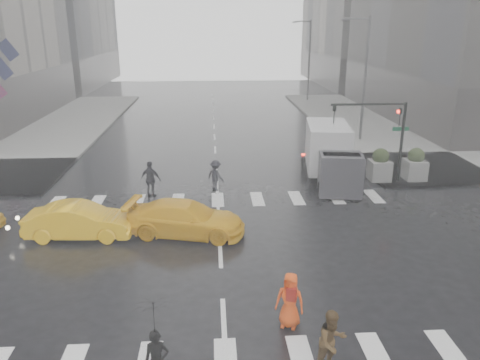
{
  "coord_description": "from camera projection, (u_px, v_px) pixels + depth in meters",
  "views": [
    {
      "loc": [
        -0.26,
        -16.0,
        8.29
      ],
      "look_at": [
        0.87,
        2.0,
        2.35
      ],
      "focal_mm": 35.0,
      "sensor_mm": 36.0,
      "label": 1
    }
  ],
  "objects": [
    {
      "name": "ground",
      "position": [
        220.0,
        255.0,
        17.78
      ],
      "size": [
        120.0,
        120.0,
        0.0
      ],
      "primitive_type": "plane",
      "color": "black",
      "rests_on": "ground"
    },
    {
      "name": "sidewalk_ne",
      "position": [
        472.0,
        140.0,
        35.5
      ],
      "size": [
        35.0,
        35.0,
        0.15
      ],
      "primitive_type": "cube",
      "color": "slate",
      "rests_on": "ground"
    },
    {
      "name": "road_markings",
      "position": [
        220.0,
        255.0,
        17.77
      ],
      "size": [
        18.0,
        48.0,
        0.01
      ],
      "primitive_type": null,
      "color": "silver",
      "rests_on": "ground"
    },
    {
      "name": "traffic_signal_pole",
      "position": [
        385.0,
        126.0,
        24.89
      ],
      "size": [
        4.45,
        0.42,
        4.5
      ],
      "color": "black",
      "rests_on": "ground"
    },
    {
      "name": "street_lamp_near",
      "position": [
        363.0,
        74.0,
        33.93
      ],
      "size": [
        2.15,
        0.22,
        9.0
      ],
      "color": "#59595B",
      "rests_on": "ground"
    },
    {
      "name": "street_lamp_far",
      "position": [
        308.0,
        57.0,
        52.89
      ],
      "size": [
        2.15,
        0.22,
        9.0
      ],
      "color": "#59595B",
      "rests_on": "ground"
    },
    {
      "name": "planter_west",
      "position": [
        344.0,
        166.0,
        25.66
      ],
      "size": [
        1.1,
        1.1,
        1.8
      ],
      "color": "slate",
      "rests_on": "ground"
    },
    {
      "name": "planter_mid",
      "position": [
        380.0,
        165.0,
        25.78
      ],
      "size": [
        1.1,
        1.1,
        1.8
      ],
      "color": "slate",
      "rests_on": "ground"
    },
    {
      "name": "planter_east",
      "position": [
        415.0,
        165.0,
        25.9
      ],
      "size": [
        1.1,
        1.1,
        1.8
      ],
      "color": "slate",
      "rests_on": "ground"
    },
    {
      "name": "pedestrian_black",
      "position": [
        155.0,
        331.0,
        10.72
      ],
      "size": [
        1.03,
        1.05,
        2.43
      ],
      "rotation": [
        0.0,
        0.0,
        0.08
      ],
      "color": "black",
      "rests_on": "ground"
    },
    {
      "name": "pedestrian_brown",
      "position": [
        332.0,
        342.0,
        11.57
      ],
      "size": [
        1.02,
        0.91,
        1.72
      ],
      "primitive_type": "imported",
      "rotation": [
        0.0,
        0.0,
        0.38
      ],
      "color": "#48331A",
      "rests_on": "ground"
    },
    {
      "name": "pedestrian_orange",
      "position": [
        290.0,
        300.0,
        13.35
      ],
      "size": [
        0.96,
        0.8,
        1.68
      ],
      "rotation": [
        0.0,
        0.0,
        -0.37
      ],
      "color": "#EF4810",
      "rests_on": "ground"
    },
    {
      "name": "pedestrian_far_a",
      "position": [
        151.0,
        179.0,
        23.56
      ],
      "size": [
        1.26,
        1.01,
        1.88
      ],
      "primitive_type": "imported",
      "rotation": [
        0.0,
        0.0,
        2.79
      ],
      "color": "black",
      "rests_on": "ground"
    },
    {
      "name": "pedestrian_far_b",
      "position": [
        216.0,
        176.0,
        24.56
      ],
      "size": [
        1.18,
        1.15,
        1.64
      ],
      "primitive_type": "imported",
      "rotation": [
        0.0,
        0.0,
        2.4
      ],
      "color": "black",
      "rests_on": "ground"
    },
    {
      "name": "taxi_mid",
      "position": [
        80.0,
        221.0,
        19.11
      ],
      "size": [
        4.42,
        1.72,
        1.43
      ],
      "primitive_type": "imported",
      "rotation": [
        0.0,
        0.0,
        1.52
      ],
      "color": "#FFB90D",
      "rests_on": "ground"
    },
    {
      "name": "taxi_rear",
      "position": [
        186.0,
        218.0,
        19.36
      ],
      "size": [
        4.65,
        2.84,
        1.43
      ],
      "primitive_type": "imported",
      "rotation": [
        0.0,
        0.0,
        1.37
      ],
      "color": "#FFB90D",
      "rests_on": "ground"
    },
    {
      "name": "box_truck",
      "position": [
        331.0,
        154.0,
        25.56
      ],
      "size": [
        2.2,
        5.87,
        3.12
      ],
      "rotation": [
        0.0,
        0.0,
        -0.14
      ],
      "color": "silver",
      "rests_on": "ground"
    }
  ]
}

